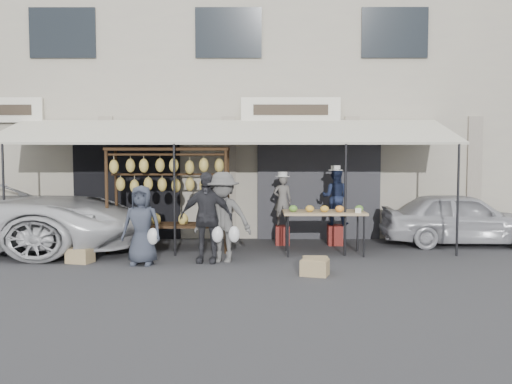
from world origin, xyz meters
TOP-DOWN VIEW (x-y plane):
  - ground_plane at (0.00, 0.00)m, footprint 90.00×90.00m
  - shophouse at (-0.00, 6.50)m, footprint 24.00×6.15m
  - awning at (0.01, 2.28)m, footprint 10.00×2.35m
  - banana_rack at (-1.21, 1.78)m, footprint 2.60×0.90m
  - produce_table at (2.09, 1.33)m, footprint 1.70×0.90m
  - vendor_left at (1.28, 2.55)m, footprint 0.43×0.28m
  - vendor_right at (2.48, 2.51)m, footprint 0.74×0.65m
  - customer_left at (-1.49, 0.21)m, footprint 0.77×0.53m
  - customer_mid at (-0.29, 0.45)m, footprint 1.07×0.54m
  - customer_right at (0.03, 0.48)m, footprint 1.24×0.87m
  - stool_left at (1.28, 2.55)m, footprint 0.40×0.40m
  - stool_right at (2.48, 2.51)m, footprint 0.35×0.35m
  - crate_near_a at (1.73, -0.47)m, footprint 0.46×0.35m
  - crate_near_b at (1.69, -0.73)m, footprint 0.54×0.47m
  - crate_far at (-2.72, 0.39)m, footprint 0.53×0.46m
  - sedan at (5.38, 2.52)m, footprint 3.64×1.55m

SIDE VIEW (x-z plane):
  - ground_plane at x=0.00m, z-range 0.00..0.00m
  - crate_near_a at x=1.73m, z-range 0.00..0.27m
  - crate_far at x=-2.72m, z-range 0.00..0.27m
  - crate_near_b at x=1.69m, z-range 0.00..0.27m
  - stool_left at x=1.28m, z-range 0.00..0.45m
  - stool_right at x=2.48m, z-range 0.00..0.47m
  - sedan at x=5.38m, z-range 0.00..1.23m
  - customer_left at x=-1.49m, z-range 0.00..1.51m
  - produce_table at x=2.09m, z-range 0.35..1.39m
  - customer_mid at x=-0.29m, z-range 0.00..1.75m
  - customer_right at x=0.03m, z-range 0.00..1.75m
  - vendor_left at x=1.28m, z-range 0.45..1.61m
  - vendor_right at x=2.48m, z-range 0.47..1.75m
  - banana_rack at x=-1.21m, z-range 0.45..2.69m
  - awning at x=0.01m, z-range 1.12..4.03m
  - shophouse at x=0.00m, z-range 0.00..7.30m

